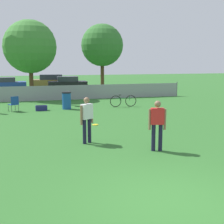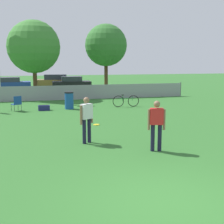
{
  "view_description": "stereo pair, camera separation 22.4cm",
  "coord_description": "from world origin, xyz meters",
  "px_view_note": "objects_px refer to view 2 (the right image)",
  "views": [
    {
      "loc": [
        -2.92,
        -5.51,
        2.89
      ],
      "look_at": [
        0.31,
        5.32,
        1.05
      ],
      "focal_mm": 50.0,
      "sensor_mm": 36.0,
      "label": 1
    },
    {
      "loc": [
        -2.7,
        -5.57,
        2.89
      ],
      "look_at": [
        0.31,
        5.32,
        1.05
      ],
      "focal_mm": 50.0,
      "sensor_mm": 36.0,
      "label": 2
    }
  ],
  "objects_px": {
    "player_receiver_white": "(87,117)",
    "parked_car_tan": "(56,81)",
    "player_defender_red": "(156,122)",
    "trash_bin": "(69,100)",
    "folding_chair_sideline": "(17,103)",
    "tree_far_right": "(106,45)",
    "parked_car_blue": "(8,84)",
    "bicycle_sideline": "(126,101)",
    "tree_near_pole": "(34,47)",
    "frisbee_disc": "(96,125)",
    "parked_car_dark": "(72,83)",
    "gear_bag_sideline": "(44,108)"
  },
  "relations": [
    {
      "from": "parked_car_dark",
      "to": "bicycle_sideline",
      "type": "bearing_deg",
      "value": -80.51
    },
    {
      "from": "player_receiver_white",
      "to": "bicycle_sideline",
      "type": "distance_m",
      "value": 9.19
    },
    {
      "from": "gear_bag_sideline",
      "to": "parked_car_dark",
      "type": "xyz_separation_m",
      "value": [
        3.57,
        13.38,
        0.51
      ]
    },
    {
      "from": "trash_bin",
      "to": "parked_car_tan",
      "type": "xyz_separation_m",
      "value": [
        0.67,
        15.83,
        0.17
      ]
    },
    {
      "from": "player_receiver_white",
      "to": "folding_chair_sideline",
      "type": "distance_m",
      "value": 8.6
    },
    {
      "from": "frisbee_disc",
      "to": "bicycle_sideline",
      "type": "height_order",
      "value": "bicycle_sideline"
    },
    {
      "from": "tree_near_pole",
      "to": "trash_bin",
      "type": "xyz_separation_m",
      "value": [
        1.8,
        -6.42,
        -3.47
      ]
    },
    {
      "from": "tree_near_pole",
      "to": "frisbee_disc",
      "type": "bearing_deg",
      "value": -78.64
    },
    {
      "from": "bicycle_sideline",
      "to": "gear_bag_sideline",
      "type": "relative_size",
      "value": 2.59
    },
    {
      "from": "bicycle_sideline",
      "to": "trash_bin",
      "type": "bearing_deg",
      "value": -176.55
    },
    {
      "from": "tree_far_right",
      "to": "bicycle_sideline",
      "type": "relative_size",
      "value": 3.57
    },
    {
      "from": "player_defender_red",
      "to": "frisbee_disc",
      "type": "height_order",
      "value": "player_defender_red"
    },
    {
      "from": "tree_far_right",
      "to": "parked_car_blue",
      "type": "distance_m",
      "value": 11.16
    },
    {
      "from": "player_defender_red",
      "to": "folding_chair_sideline",
      "type": "height_order",
      "value": "player_defender_red"
    },
    {
      "from": "player_defender_red",
      "to": "parked_car_tan",
      "type": "bearing_deg",
      "value": 106.65
    },
    {
      "from": "folding_chair_sideline",
      "to": "parked_car_blue",
      "type": "relative_size",
      "value": 0.2
    },
    {
      "from": "frisbee_disc",
      "to": "trash_bin",
      "type": "height_order",
      "value": "trash_bin"
    },
    {
      "from": "tree_near_pole",
      "to": "player_defender_red",
      "type": "distance_m",
      "value": 16.87
    },
    {
      "from": "tree_near_pole",
      "to": "parked_car_tan",
      "type": "relative_size",
      "value": 1.28
    },
    {
      "from": "folding_chair_sideline",
      "to": "parked_car_tan",
      "type": "distance_m",
      "value": 16.32
    },
    {
      "from": "parked_car_tan",
      "to": "folding_chair_sideline",
      "type": "bearing_deg",
      "value": -95.14
    },
    {
      "from": "tree_near_pole",
      "to": "parked_car_blue",
      "type": "relative_size",
      "value": 1.38
    },
    {
      "from": "frisbee_disc",
      "to": "parked_car_tan",
      "type": "distance_m",
      "value": 21.05
    },
    {
      "from": "player_defender_red",
      "to": "parked_car_tan",
      "type": "relative_size",
      "value": 0.35
    },
    {
      "from": "gear_bag_sideline",
      "to": "parked_car_dark",
      "type": "bearing_deg",
      "value": 75.08
    },
    {
      "from": "bicycle_sideline",
      "to": "parked_car_blue",
      "type": "distance_m",
      "value": 16.44
    },
    {
      "from": "folding_chair_sideline",
      "to": "parked_car_blue",
      "type": "height_order",
      "value": "parked_car_blue"
    },
    {
      "from": "bicycle_sideline",
      "to": "parked_car_blue",
      "type": "xyz_separation_m",
      "value": [
        -7.86,
        14.44,
        0.27
      ]
    },
    {
      "from": "player_receiver_white",
      "to": "parked_car_tan",
      "type": "bearing_deg",
      "value": 58.75
    },
    {
      "from": "player_receiver_white",
      "to": "folding_chair_sideline",
      "type": "height_order",
      "value": "player_receiver_white"
    },
    {
      "from": "bicycle_sideline",
      "to": "parked_car_blue",
      "type": "relative_size",
      "value": 0.4
    },
    {
      "from": "trash_bin",
      "to": "parked_car_dark",
      "type": "relative_size",
      "value": 0.27
    },
    {
      "from": "gear_bag_sideline",
      "to": "tree_near_pole",
      "type": "bearing_deg",
      "value": 92.33
    },
    {
      "from": "folding_chair_sideline",
      "to": "player_receiver_white",
      "type": "bearing_deg",
      "value": 81.31
    },
    {
      "from": "player_defender_red",
      "to": "trash_bin",
      "type": "height_order",
      "value": "player_defender_red"
    },
    {
      "from": "player_receiver_white",
      "to": "parked_car_blue",
      "type": "xyz_separation_m",
      "value": [
        -3.73,
        22.63,
        -0.31
      ]
    },
    {
      "from": "tree_far_right",
      "to": "player_defender_red",
      "type": "relative_size",
      "value": 3.74
    },
    {
      "from": "player_receiver_white",
      "to": "folding_chair_sideline",
      "type": "bearing_deg",
      "value": 79.0
    },
    {
      "from": "parked_car_blue",
      "to": "parked_car_dark",
      "type": "relative_size",
      "value": 1.1
    },
    {
      "from": "tree_near_pole",
      "to": "gear_bag_sideline",
      "type": "relative_size",
      "value": 9.05
    },
    {
      "from": "parked_car_blue",
      "to": "parked_car_dark",
      "type": "bearing_deg",
      "value": -11.17
    },
    {
      "from": "bicycle_sideline",
      "to": "parked_car_tan",
      "type": "distance_m",
      "value": 16.17
    },
    {
      "from": "player_receiver_white",
      "to": "frisbee_disc",
      "type": "relative_size",
      "value": 5.66
    },
    {
      "from": "frisbee_disc",
      "to": "gear_bag_sideline",
      "type": "height_order",
      "value": "gear_bag_sideline"
    },
    {
      "from": "folding_chair_sideline",
      "to": "trash_bin",
      "type": "xyz_separation_m",
      "value": [
        3.07,
        0.06,
        0.04
      ]
    },
    {
      "from": "tree_far_right",
      "to": "trash_bin",
      "type": "height_order",
      "value": "tree_far_right"
    },
    {
      "from": "player_receiver_white",
      "to": "player_defender_red",
      "type": "relative_size",
      "value": 1.0
    },
    {
      "from": "tree_near_pole",
      "to": "trash_bin",
      "type": "distance_m",
      "value": 7.52
    },
    {
      "from": "frisbee_disc",
      "to": "gear_bag_sideline",
      "type": "xyz_separation_m",
      "value": [
        -2.07,
        5.04,
        0.14
      ]
    },
    {
      "from": "frisbee_disc",
      "to": "tree_far_right",
      "type": "bearing_deg",
      "value": 73.82
    }
  ]
}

